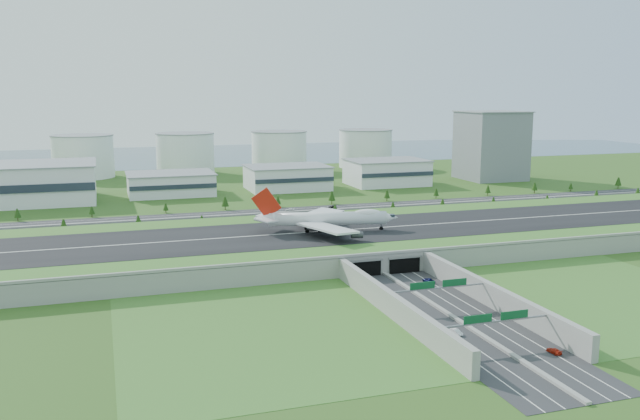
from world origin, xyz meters
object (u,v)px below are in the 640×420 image
object	(u,v)px
boeing_747	(327,219)
car_6	(553,198)
office_tower	(491,146)
car_7	(290,210)
car_0	(408,306)
car_5	(332,207)
fuel_tank_a	(83,157)
car_3	(554,351)
car_1	(456,332)
car_2	(429,280)

from	to	relation	value
boeing_747	car_6	world-z (taller)	boeing_747
office_tower	car_7	distance (m)	221.03
car_0	car_5	world-z (taller)	car_5
office_tower	fuel_tank_a	distance (m)	340.18
fuel_tank_a	car_5	size ratio (longest dim) A/B	9.70
car_3	fuel_tank_a	bearing A→B (deg)	-78.31
car_0	office_tower	bearing A→B (deg)	35.06
car_1	car_2	bearing A→B (deg)	62.75
fuel_tank_a	car_0	bearing A→B (deg)	-74.60
car_2	car_3	xyz separation A→B (m)	(0.97, -74.55, -0.13)
car_1	car_7	xyz separation A→B (m)	(8.48, 219.34, 0.01)
office_tower	car_2	distance (m)	323.23
office_tower	car_5	world-z (taller)	office_tower
car_3	car_6	bearing A→B (deg)	-131.32
car_7	car_6	bearing A→B (deg)	100.66
car_7	car_3	bearing A→B (deg)	16.97
boeing_747	car_6	size ratio (longest dim) A/B	11.36
office_tower	car_3	size ratio (longest dim) A/B	10.99
office_tower	car_5	size ratio (longest dim) A/B	10.67
car_6	car_7	distance (m)	180.75
office_tower	car_1	world-z (taller)	office_tower
fuel_tank_a	car_7	size ratio (longest dim) A/B	9.02
car_1	office_tower	bearing A→B (deg)	47.91
fuel_tank_a	boeing_747	size ratio (longest dim) A/B	0.74
fuel_tank_a	car_7	distance (m)	243.18
car_0	car_5	bearing A→B (deg)	59.65
boeing_747	car_5	distance (m)	108.86
office_tower	car_6	xyz separation A→B (m)	(-17.62, -106.94, -26.55)
car_5	car_0	bearing A→B (deg)	-30.07
office_tower	car_2	bearing A→B (deg)	-125.86
car_2	car_6	size ratio (longest dim) A/B	1.03
car_3	office_tower	bearing A→B (deg)	-123.89
boeing_747	car_3	bearing A→B (deg)	-69.61
car_1	car_3	world-z (taller)	car_1
car_5	car_6	distance (m)	152.79
car_3	car_6	size ratio (longest dim) A/B	0.84
car_5	car_6	xyz separation A→B (m)	(152.14, -14.04, -0.02)
car_2	car_7	xyz separation A→B (m)	(-9.22, 166.39, -0.05)
car_3	car_6	world-z (taller)	car_6
car_3	car_7	xyz separation A→B (m)	(-10.19, 240.94, 0.08)
car_0	car_6	xyz separation A→B (m)	(191.73, 179.74, 0.11)
car_3	car_5	bearing A→B (deg)	-98.91
office_tower	fuel_tank_a	xyz separation A→B (m)	(-320.00, 115.00, -10.00)
car_0	car_7	bearing A→B (deg)	67.80
car_0	car_6	world-z (taller)	car_6
office_tower	boeing_747	world-z (taller)	office_tower
boeing_747	car_0	xyz separation A→B (m)	(-1.85, -92.51, -13.17)
office_tower	car_1	xyz separation A→B (m)	(-206.42, -314.02, -26.58)
fuel_tank_a	car_2	size ratio (longest dim) A/B	8.14
boeing_747	car_0	distance (m)	93.46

